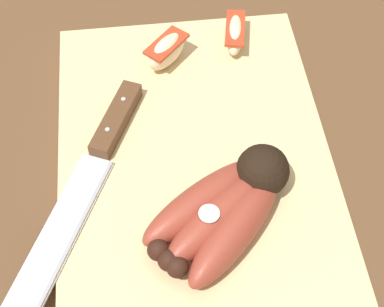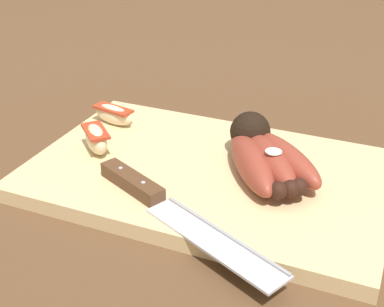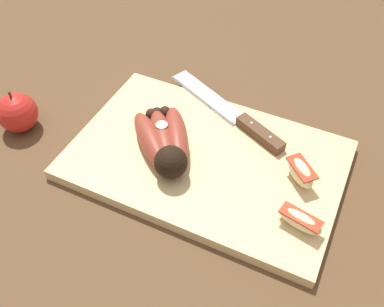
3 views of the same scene
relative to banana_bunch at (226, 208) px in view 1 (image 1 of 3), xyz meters
The scene contains 6 objects.
ground_plane 0.09m from the banana_bunch, behind, with size 6.00×6.00×0.00m, color brown.
cutting_board 0.08m from the banana_bunch, 163.09° to the right, with size 0.45×0.29×0.02m, color #DBBC84.
banana_bunch is the anchor object (origin of this frame).
chefs_knife 0.15m from the banana_bunch, 126.40° to the right, with size 0.27×0.14×0.02m.
apple_wedge_near 0.25m from the banana_bunch, 168.80° to the left, with size 0.07×0.03×0.03m.
apple_wedge_middle 0.22m from the banana_bunch, behind, with size 0.06×0.06×0.04m.
Camera 1 is at (0.37, -0.06, 0.54)m, focal length 56.26 mm.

